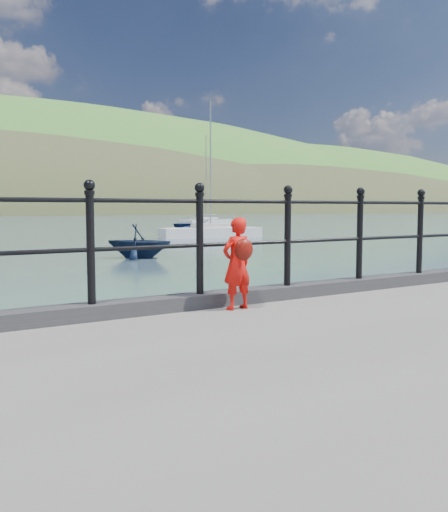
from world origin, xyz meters
TOP-DOWN VIEW (x-y plane):
  - ground at (0.00, 0.00)m, footprint 600.00×600.00m
  - kerb at (0.00, -0.15)m, footprint 60.00×0.30m
  - railing at (0.00, -0.15)m, footprint 18.11×0.11m
  - far_shore at (38.34, 239.41)m, footprint 830.00×200.00m
  - child at (0.88, -0.47)m, footprint 0.38×0.32m
  - launch_blue at (21.54, 35.68)m, footprint 7.07×7.04m
  - launch_navy at (6.63, 15.73)m, footprint 3.59×3.57m
  - sailboat_near at (17.36, 28.09)m, footprint 7.44×3.08m
  - sailboat_far at (31.05, 52.40)m, footprint 8.17×4.86m

SIDE VIEW (x-z plane):
  - far_shore at x=38.34m, z-range -100.57..55.43m
  - ground at x=0.00m, z-range 0.00..0.00m
  - sailboat_near at x=17.36m, z-range -4.56..5.23m
  - sailboat_far at x=31.05m, z-range -5.20..5.89m
  - launch_blue at x=21.54m, z-range 0.00..1.21m
  - launch_navy at x=6.63m, z-range 0.00..1.43m
  - kerb at x=0.00m, z-range 1.00..1.15m
  - child at x=0.88m, z-range 1.01..1.99m
  - railing at x=0.00m, z-range 1.23..2.42m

